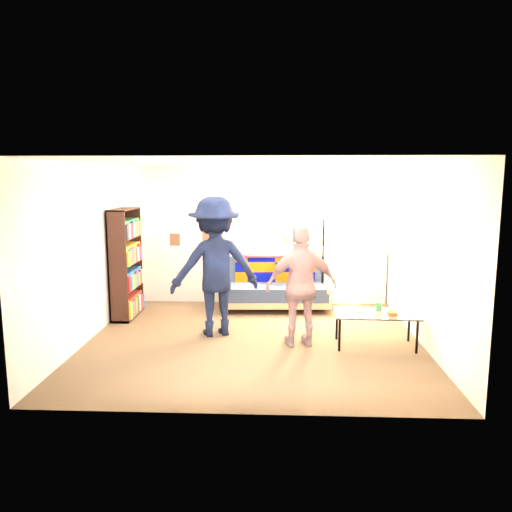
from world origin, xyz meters
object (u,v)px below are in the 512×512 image
Objects in this scene: person_left at (215,267)px; coffee_table at (376,315)px; floor_lamp at (323,241)px; bookshelf at (126,267)px; person_right at (302,286)px; futon_sofa at (276,287)px.

coffee_table is at bearing 150.51° from person_left.
coffee_table is 2.20m from floor_lamp.
coffee_table is 0.57× the size of person_left.
floor_lamp is 0.83× the size of person_left.
floor_lamp reaches higher than coffee_table.
person_left is (-2.17, 0.43, 0.55)m from coffee_table.
person_right is (2.72, -1.28, -0.00)m from bookshelf.
floor_lamp is at bearing 13.00° from bookshelf.
person_left is at bearing -30.91° from person_right.
floor_lamp is 2.09m from person_right.
person_left reaches higher than floor_lamp.
floor_lamp is (-0.53, 2.01, 0.72)m from coffee_table.
bookshelf is (-2.38, -0.60, 0.44)m from futon_sofa.
floor_lamp is at bearing -113.51° from person_right.
person_right is at bearing -79.93° from futon_sofa.
futon_sofa is at bearing -138.87° from person_left.
futon_sofa is 1.06× the size of bookshelf.
coffee_table is at bearing -18.99° from bookshelf.
coffee_table is 0.69× the size of person_right.
bookshelf is 3.00m from person_right.
bookshelf is 1.07× the size of floor_lamp.
bookshelf is 1.07× the size of person_right.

